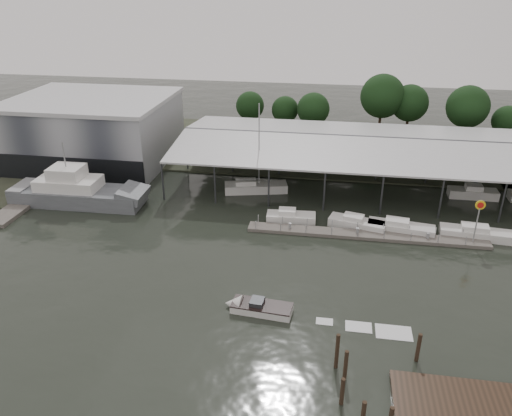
% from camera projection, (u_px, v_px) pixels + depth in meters
% --- Properties ---
extents(ground, '(200.00, 200.00, 0.00)m').
position_uv_depth(ground, '(223.00, 271.00, 52.14)').
color(ground, black).
rests_on(ground, ground).
extents(land_strip_far, '(140.00, 30.00, 0.30)m').
position_uv_depth(land_strip_far, '(274.00, 146.00, 89.62)').
color(land_strip_far, '#3B3F2F').
rests_on(land_strip_far, ground).
extents(land_strip_west, '(20.00, 40.00, 0.30)m').
position_uv_depth(land_strip_west, '(32.00, 156.00, 84.72)').
color(land_strip_west, '#3B3F2F').
rests_on(land_strip_west, ground).
extents(storage_warehouse, '(24.50, 20.50, 10.50)m').
position_uv_depth(storage_warehouse, '(94.00, 130.00, 80.71)').
color(storage_warehouse, '#94989E').
rests_on(storage_warehouse, ground).
extents(covered_boat_shed, '(58.24, 24.00, 6.96)m').
position_uv_depth(covered_boat_shed, '(379.00, 142.00, 72.07)').
color(covered_boat_shed, '#BABCBF').
rests_on(covered_boat_shed, ground).
extents(trawler_dock, '(3.00, 18.00, 0.50)m').
position_uv_depth(trawler_dock, '(33.00, 196.00, 68.90)').
color(trawler_dock, '#625E56').
rests_on(trawler_dock, ground).
extents(floating_dock, '(28.00, 2.00, 1.40)m').
position_uv_depth(floating_dock, '(366.00, 235.00, 58.80)').
color(floating_dock, '#625E56').
rests_on(floating_dock, ground).
extents(shell_fuel_sign, '(1.10, 0.18, 5.55)m').
position_uv_depth(shell_fuel_sign, '(479.00, 214.00, 55.47)').
color(shell_fuel_sign, gray).
rests_on(shell_fuel_sign, ground).
extents(grey_trawler, '(18.33, 5.49, 8.84)m').
position_uv_depth(grey_trawler, '(79.00, 192.00, 66.84)').
color(grey_trawler, slate).
rests_on(grey_trawler, ground).
extents(white_sailboat, '(9.17, 4.53, 12.85)m').
position_uv_depth(white_sailboat, '(255.00, 187.00, 70.85)').
color(white_sailboat, silver).
rests_on(white_sailboat, ground).
extents(speedboat_underway, '(17.26, 3.64, 2.00)m').
position_uv_depth(speedboat_underway, '(256.00, 307.00, 45.73)').
color(speedboat_underway, silver).
rests_on(speedboat_underway, ground).
extents(moored_cruiser_0, '(6.17, 2.53, 1.70)m').
position_uv_depth(moored_cruiser_0, '(291.00, 217.00, 62.24)').
color(moored_cruiser_0, silver).
rests_on(moored_cruiser_0, ground).
extents(moored_cruiser_1, '(7.14, 3.86, 1.70)m').
position_uv_depth(moored_cruiser_1, '(357.00, 223.00, 60.73)').
color(moored_cruiser_1, silver).
rests_on(moored_cruiser_1, ground).
extents(moored_cruiser_2, '(8.02, 3.38, 1.70)m').
position_uv_depth(moored_cruiser_2, '(400.00, 227.00, 59.70)').
color(moored_cruiser_2, silver).
rests_on(moored_cruiser_2, ground).
extents(moored_cruiser_3, '(8.76, 3.02, 1.70)m').
position_uv_depth(moored_cruiser_3, '(478.00, 233.00, 58.32)').
color(moored_cruiser_3, silver).
rests_on(moored_cruiser_3, ground).
extents(mooring_pilings, '(6.68, 8.11, 3.80)m').
position_uv_depth(mooring_pilings, '(365.00, 382.00, 36.49)').
color(mooring_pilings, '#36251B').
rests_on(mooring_pilings, ground).
extents(horizon_tree_line, '(67.99, 10.69, 11.95)m').
position_uv_depth(horizon_tree_line, '(420.00, 107.00, 89.37)').
color(horizon_tree_line, black).
rests_on(horizon_tree_line, ground).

